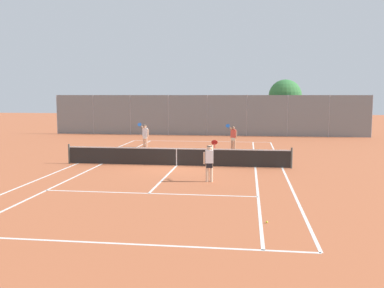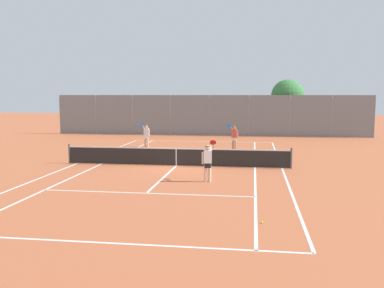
% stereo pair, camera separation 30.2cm
% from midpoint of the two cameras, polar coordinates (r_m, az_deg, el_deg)
% --- Properties ---
extents(ground_plane, '(120.00, 120.00, 0.00)m').
position_cam_midpoint_polar(ground_plane, '(22.66, -1.73, -2.92)').
color(ground_plane, '#B25B38').
extents(court_line_markings, '(11.10, 23.90, 0.01)m').
position_cam_midpoint_polar(court_line_markings, '(22.66, -1.73, -2.91)').
color(court_line_markings, silver).
rests_on(court_line_markings, ground).
extents(tennis_net, '(12.00, 0.10, 1.07)m').
position_cam_midpoint_polar(tennis_net, '(22.59, -1.74, -1.65)').
color(tennis_net, '#474C47').
rests_on(tennis_net, ground).
extents(player_near_side, '(0.58, 0.80, 1.77)m').
position_cam_midpoint_polar(player_near_side, '(18.42, 2.58, -2.23)').
color(player_near_side, beige).
rests_on(player_near_side, ground).
extents(player_far_left, '(0.66, 0.74, 1.77)m').
position_cam_midpoint_polar(player_far_left, '(30.67, -5.85, 1.30)').
color(player_far_left, '#D8A884').
rests_on(player_far_left, ground).
extents(player_far_right, '(0.77, 0.71, 1.77)m').
position_cam_midpoint_polar(player_far_right, '(29.32, 5.94, 1.05)').
color(player_far_right, tan).
rests_on(player_far_right, ground).
extents(loose_tennis_ball_0, '(0.07, 0.07, 0.07)m').
position_cam_midpoint_polar(loose_tennis_ball_0, '(26.33, 8.97, -1.59)').
color(loose_tennis_ball_0, '#D1DB33').
rests_on(loose_tennis_ball_0, ground).
extents(loose_tennis_ball_1, '(0.07, 0.07, 0.07)m').
position_cam_midpoint_polar(loose_tennis_ball_1, '(28.34, -0.31, -0.92)').
color(loose_tennis_ball_1, '#D1DB33').
rests_on(loose_tennis_ball_1, ground).
extents(loose_tennis_ball_2, '(0.07, 0.07, 0.07)m').
position_cam_midpoint_polar(loose_tennis_ball_2, '(12.92, 9.98, -10.24)').
color(loose_tennis_ball_2, '#D1DB33').
rests_on(loose_tennis_ball_2, ground).
extents(back_fence, '(28.87, 0.08, 3.72)m').
position_cam_midpoint_polar(back_fence, '(39.07, 2.53, 3.84)').
color(back_fence, gray).
rests_on(back_fence, ground).
extents(tree_behind_left, '(3.07, 3.07, 5.15)m').
position_cam_midpoint_polar(tree_behind_left, '(41.02, 12.82, 6.17)').
color(tree_behind_left, brown).
rests_on(tree_behind_left, ground).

